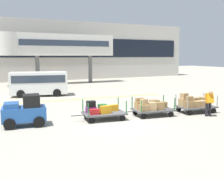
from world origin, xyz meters
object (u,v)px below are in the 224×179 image
object	(u,v)px
baggage_cart_middle	(151,107)
shuttle_van	(39,82)
baggage_cart_lead	(102,111)
baggage_tug	(25,111)
baggage_handler	(209,102)
baggage_cart_tail	(194,103)
safety_cone_near	(140,104)

from	to	relation	value
baggage_cart_middle	shuttle_van	distance (m)	11.75
shuttle_van	baggage_cart_lead	bearing A→B (deg)	-82.07
baggage_cart_middle	baggage_tug	bearing A→B (deg)	173.50
baggage_handler	baggage_cart_tail	bearing A→B (deg)	88.90
baggage_cart_middle	shuttle_van	world-z (taller)	shuttle_van
baggage_cart_middle	safety_cone_near	xyz separation A→B (m)	(0.74, 2.40, -0.27)
baggage_tug	safety_cone_near	bearing A→B (deg)	11.70
baggage_cart_tail	safety_cone_near	xyz separation A→B (m)	(-2.22, 2.74, -0.29)
baggage_tug	baggage_handler	size ratio (longest dim) A/B	1.42
baggage_tug	baggage_handler	distance (m)	10.22
baggage_cart_lead	safety_cone_near	distance (m)	4.25
baggage_tug	safety_cone_near	world-z (taller)	baggage_tug
baggage_cart_tail	safety_cone_near	bearing A→B (deg)	129.04
baggage_handler	safety_cone_near	size ratio (longest dim) A/B	2.84
baggage_tug	baggage_cart_middle	world-z (taller)	baggage_tug
baggage_tug	baggage_cart_tail	bearing A→B (deg)	-6.52
baggage_cart_lead	baggage_cart_middle	world-z (taller)	same
baggage_cart_middle	safety_cone_near	bearing A→B (deg)	72.94
baggage_cart_tail	shuttle_van	xyz separation A→B (m)	(-7.40, 11.20, 0.67)
baggage_cart_tail	baggage_cart_lead	bearing A→B (deg)	173.21
baggage_cart_lead	baggage_handler	bearing A→B (deg)	-18.43
shuttle_van	baggage_handler	bearing A→B (deg)	-59.36
safety_cone_near	baggage_cart_lead	bearing A→B (deg)	-151.35
baggage_tug	baggage_cart_lead	xyz separation A→B (m)	(4.02, -0.43, -0.26)
baggage_handler	baggage_cart_middle	bearing A→B (deg)	151.31
baggage_handler	safety_cone_near	bearing A→B (deg)	118.75
baggage_cart_lead	baggage_tug	bearing A→B (deg)	173.88
baggage_handler	shuttle_van	xyz separation A→B (m)	(-7.38, 12.46, 0.37)
shuttle_van	safety_cone_near	xyz separation A→B (m)	(5.18, -8.45, -0.96)
baggage_cart_tail	shuttle_van	bearing A→B (deg)	123.48
baggage_handler	safety_cone_near	xyz separation A→B (m)	(-2.20, 4.01, -0.59)
baggage_cart_tail	safety_cone_near	distance (m)	3.54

